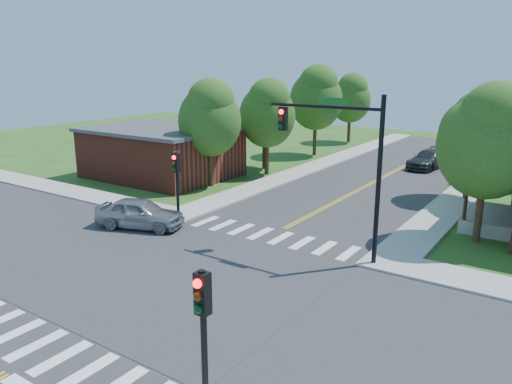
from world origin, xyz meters
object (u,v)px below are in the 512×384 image
Objects in this scene: signal_pole_nw at (177,173)px; car_silver at (140,214)px; signal_mast_ne at (342,150)px; car_dgrey at (429,160)px; signal_pole_se at (203,316)px.

car_silver is at bearing -109.74° from signal_pole_nw.
signal_mast_ne is at bearing -97.87° from car_silver.
car_silver is at bearing -168.49° from signal_mast_ne.
car_silver is (-0.74, -2.08, -1.88)m from signal_pole_nw.
signal_mast_ne is 22.24m from car_dgrey.
car_silver is (-11.94, 9.12, -1.88)m from signal_pole_se.
car_silver is (-10.26, -2.09, -4.07)m from signal_mast_ne.
signal_mast_ne reaches higher than car_dgrey.
signal_pole_se is 0.71× the size of car_dgrey.
signal_mast_ne is at bearing 98.56° from signal_pole_se.
car_dgrey is at bearing 96.49° from signal_pole_se.
car_silver is at bearing 142.63° from signal_pole_se.
signal_pole_nw is at bearing -39.11° from car_silver.
signal_pole_se is at bearing -45.00° from signal_pole_nw.
signal_pole_se is 15.15m from car_silver.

